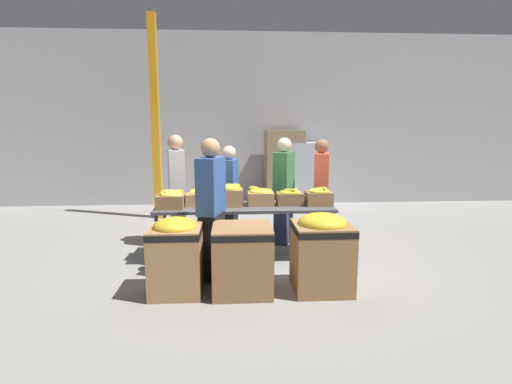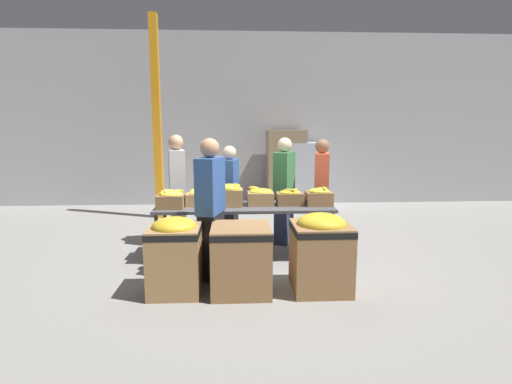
# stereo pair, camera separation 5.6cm
# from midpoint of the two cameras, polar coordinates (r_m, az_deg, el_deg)

# --- Properties ---
(ground_plane) EXTENTS (30.00, 30.00, 0.00)m
(ground_plane) POSITION_cam_midpoint_polar(r_m,az_deg,el_deg) (5.82, -1.32, -9.20)
(ground_plane) COLOR gray
(wall_back) EXTENTS (16.00, 0.08, 4.00)m
(wall_back) POSITION_cam_midpoint_polar(r_m,az_deg,el_deg) (9.56, -2.10, 10.21)
(wall_back) COLOR #A8A8AD
(wall_back) RESTS_ON ground_plane
(sorting_table) EXTENTS (2.48, 0.77, 0.75)m
(sorting_table) POSITION_cam_midpoint_polar(r_m,az_deg,el_deg) (5.64, -1.34, -2.48)
(sorting_table) COLOR #4C4C51
(sorting_table) RESTS_ON ground_plane
(banana_box_0) EXTENTS (0.38, 0.34, 0.25)m
(banana_box_0) POSITION_cam_midpoint_polar(r_m,az_deg,el_deg) (5.58, -11.81, -0.96)
(banana_box_0) COLOR olive
(banana_box_0) RESTS_ON sorting_table
(banana_box_1) EXTENTS (0.36, 0.28, 0.23)m
(banana_box_1) POSITION_cam_midpoint_polar(r_m,az_deg,el_deg) (5.67, -7.83, -0.83)
(banana_box_1) COLOR tan
(banana_box_1) RESTS_ON sorting_table
(banana_box_2) EXTENTS (0.36, 0.30, 0.32)m
(banana_box_2) POSITION_cam_midpoint_polar(r_m,az_deg,el_deg) (5.60, -3.51, -0.36)
(banana_box_2) COLOR #A37A4C
(banana_box_2) RESTS_ON sorting_table
(banana_box_3) EXTENTS (0.36, 0.34, 0.26)m
(banana_box_3) POSITION_cam_midpoint_polar(r_m,az_deg,el_deg) (5.69, 0.92, -0.63)
(banana_box_3) COLOR #A37A4C
(banana_box_3) RESTS_ON sorting_table
(banana_box_4) EXTENTS (0.36, 0.26, 0.25)m
(banana_box_4) POSITION_cam_midpoint_polar(r_m,az_deg,el_deg) (5.69, 5.12, -0.71)
(banana_box_4) COLOR olive
(banana_box_4) RESTS_ON sorting_table
(banana_box_5) EXTENTS (0.36, 0.30, 0.27)m
(banana_box_5) POSITION_cam_midpoint_polar(r_m,az_deg,el_deg) (5.73, 9.26, -0.61)
(banana_box_5) COLOR olive
(banana_box_5) RESTS_ON sorting_table
(volunteer_0) EXTENTS (0.31, 0.48, 1.66)m
(volunteer_0) POSITION_cam_midpoint_polar(r_m,az_deg,el_deg) (6.42, 9.55, 0.02)
(volunteer_0) COLOR #2D3856
(volunteer_0) RESTS_ON ground_plane
(volunteer_1) EXTENTS (0.39, 0.50, 1.68)m
(volunteer_1) POSITION_cam_midpoint_polar(r_m,az_deg,el_deg) (6.33, 4.30, 0.08)
(volunteer_1) COLOR #2D3856
(volunteer_1) RESTS_ON ground_plane
(volunteer_2) EXTENTS (0.35, 0.51, 1.72)m
(volunteer_2) POSITION_cam_midpoint_polar(r_m,az_deg,el_deg) (4.86, -6.16, -2.55)
(volunteer_2) COLOR black
(volunteer_2) RESTS_ON ground_plane
(volunteer_3) EXTENTS (0.32, 0.50, 1.73)m
(volunteer_3) POSITION_cam_midpoint_polar(r_m,az_deg,el_deg) (6.32, -10.92, 0.14)
(volunteer_3) COLOR #6B604C
(volunteer_3) RESTS_ON ground_plane
(volunteer_4) EXTENTS (0.29, 0.45, 1.56)m
(volunteer_4) POSITION_cam_midpoint_polar(r_m,az_deg,el_deg) (6.25, -3.50, -0.60)
(volunteer_4) COLOR black
(volunteer_4) RESTS_ON ground_plane
(donation_bin_0) EXTENTS (0.57, 0.57, 0.87)m
(donation_bin_0) POSITION_cam_midpoint_polar(r_m,az_deg,el_deg) (4.56, -11.18, -8.58)
(donation_bin_0) COLOR #A37A4C
(donation_bin_0) RESTS_ON ground_plane
(donation_bin_1) EXTENTS (0.66, 0.66, 0.76)m
(donation_bin_1) POSITION_cam_midpoint_polar(r_m,az_deg,el_deg) (4.53, -1.80, -9.23)
(donation_bin_1) COLOR olive
(donation_bin_1) RESTS_ON ground_plane
(donation_bin_2) EXTENTS (0.64, 0.64, 0.89)m
(donation_bin_2) POSITION_cam_midpoint_polar(r_m,az_deg,el_deg) (4.62, 9.58, -8.15)
(donation_bin_2) COLOR olive
(donation_bin_2) RESTS_ON ground_plane
(support_pillar) EXTENTS (0.16, 0.16, 4.00)m
(support_pillar) POSITION_cam_midpoint_polar(r_m,az_deg,el_deg) (8.29, -13.80, 10.10)
(support_pillar) COLOR orange
(support_pillar) RESTS_ON ground_plane
(pallet_stack_0) EXTENTS (0.92, 0.92, 1.50)m
(pallet_stack_0) POSITION_cam_midpoint_polar(r_m,az_deg,el_deg) (9.18, 7.01, 2.29)
(pallet_stack_0) COLOR olive
(pallet_stack_0) RESTS_ON ground_plane
(pallet_stack_1) EXTENTS (0.91, 0.91, 1.77)m
(pallet_stack_1) POSITION_cam_midpoint_polar(r_m,az_deg,el_deg) (9.11, 4.40, 3.16)
(pallet_stack_1) COLOR olive
(pallet_stack_1) RESTS_ON ground_plane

